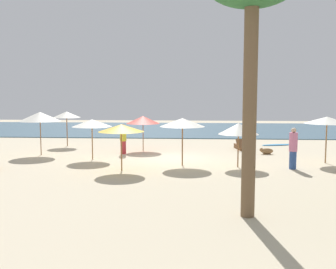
# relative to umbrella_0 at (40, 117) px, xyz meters

# --- Properties ---
(ground_plane) EXTENTS (60.00, 60.00, 0.00)m
(ground_plane) POSITION_rel_umbrella_0_xyz_m (7.17, -0.73, -2.10)
(ground_plane) COLOR beige
(ocean_water) EXTENTS (48.00, 16.00, 0.06)m
(ocean_water) POSITION_rel_umbrella_0_xyz_m (7.17, 16.27, -2.07)
(ocean_water) COLOR #3D6075
(ocean_water) RESTS_ON ground_plane
(umbrella_0) EXTENTS (2.23, 2.23, 2.35)m
(umbrella_0) POSITION_rel_umbrella_0_xyz_m (0.00, 0.00, 0.00)
(umbrella_0) COLOR brown
(umbrella_0) RESTS_ON ground_plane
(umbrella_1) EXTENTS (1.98, 1.98, 2.04)m
(umbrella_1) POSITION_rel_umbrella_0_xyz_m (5.35, 2.07, -0.28)
(umbrella_1) COLOR brown
(umbrella_1) RESTS_ON ground_plane
(umbrella_2) EXTENTS (2.12, 2.12, 2.23)m
(umbrella_2) POSITION_rel_umbrella_0_xyz_m (14.65, -1.57, -0.03)
(umbrella_2) COLOR olive
(umbrella_2) RESTS_ON ground_plane
(umbrella_3) EXTENTS (1.81, 1.81, 2.00)m
(umbrella_3) POSITION_rel_umbrella_0_xyz_m (10.33, -2.92, -0.35)
(umbrella_3) COLOR brown
(umbrella_3) RESTS_ON ground_plane
(umbrella_4) EXTENTS (2.07, 2.07, 2.20)m
(umbrella_4) POSITION_rel_umbrella_0_xyz_m (7.80, -2.68, -0.09)
(umbrella_4) COLOR brown
(umbrella_4) RESTS_ON ground_plane
(umbrella_5) EXTENTS (1.97, 1.97, 2.02)m
(umbrella_5) POSITION_rel_umbrella_0_xyz_m (5.23, -4.12, -0.24)
(umbrella_5) COLOR olive
(umbrella_5) RESTS_ON ground_plane
(umbrella_6) EXTENTS (2.01, 2.01, 2.04)m
(umbrella_6) POSITION_rel_umbrella_0_xyz_m (3.20, -1.30, -0.24)
(umbrella_6) COLOR olive
(umbrella_6) RESTS_ON ground_plane
(umbrella_7) EXTENTS (1.74, 1.74, 2.21)m
(umbrella_7) POSITION_rel_umbrella_0_xyz_m (0.22, 3.73, -0.08)
(umbrella_7) COLOR brown
(umbrella_7) RESTS_ON ground_plane
(lounger_0) EXTENTS (0.86, 1.76, 0.70)m
(lounger_0) POSITION_rel_umbrella_0_xyz_m (11.22, 2.88, -1.93)
(lounger_0) COLOR brown
(lounger_0) RESTS_ON ground_plane
(person_0) EXTENTS (0.51, 0.51, 1.66)m
(person_0) POSITION_rel_umbrella_0_xyz_m (4.42, 0.69, -1.27)
(person_0) COLOR #BF3338
(person_0) RESTS_ON ground_plane
(person_1) EXTENTS (0.47, 0.47, 1.83)m
(person_1) POSITION_rel_umbrella_0_xyz_m (12.70, -3.20, -1.17)
(person_1) COLOR #2D4C8C
(person_1) RESTS_ON ground_plane
(dog) EXTENTS (0.75, 0.31, 0.35)m
(dog) POSITION_rel_umbrella_0_xyz_m (12.34, 1.08, -1.91)
(dog) COLOR olive
(dog) RESTS_ON ground_plane
(surfboard) EXTENTS (2.25, 1.13, 0.07)m
(surfboard) POSITION_rel_umbrella_0_xyz_m (13.78, 4.99, -2.06)
(surfboard) COLOR #338CCC
(surfboard) RESTS_ON ground_plane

